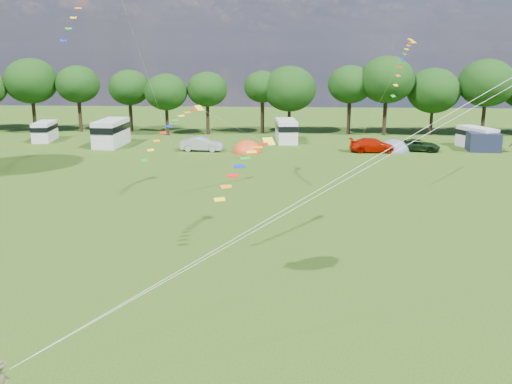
# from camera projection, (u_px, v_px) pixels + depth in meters

# --- Properties ---
(ground_plane) EXTENTS (180.00, 180.00, 0.00)m
(ground_plane) POSITION_uv_depth(u_px,v_px,m) (245.00, 336.00, 23.16)
(ground_plane) COLOR black
(ground_plane) RESTS_ON ground
(tree_line) EXTENTS (102.98, 10.98, 10.27)m
(tree_line) POSITION_uv_depth(u_px,v_px,m) (317.00, 86.00, 74.46)
(tree_line) COLOR black
(tree_line) RESTS_ON ground
(car_b) EXTENTS (4.49, 1.91, 1.55)m
(car_b) POSITION_uv_depth(u_px,v_px,m) (202.00, 144.00, 63.84)
(car_b) COLOR #9A9DA2
(car_b) RESTS_ON ground
(car_c) EXTENTS (5.12, 2.18, 1.53)m
(car_c) POSITION_uv_depth(u_px,v_px,m) (374.00, 145.00, 63.14)
(car_c) COLOR #A50F00
(car_c) RESTS_ON ground
(car_d) EXTENTS (5.20, 3.20, 1.32)m
(car_d) POSITION_uv_depth(u_px,v_px,m) (418.00, 145.00, 63.83)
(car_d) COLOR black
(car_d) RESTS_ON ground
(campervan_a) EXTENTS (2.65, 5.03, 2.35)m
(campervan_a) POSITION_uv_depth(u_px,v_px,m) (45.00, 131.00, 70.64)
(campervan_a) COLOR #BDBDBF
(campervan_a) RESTS_ON ground
(campervan_b) EXTENTS (2.94, 6.35, 3.06)m
(campervan_b) POSITION_uv_depth(u_px,v_px,m) (111.00, 132.00, 67.03)
(campervan_b) COLOR #BBBBBD
(campervan_b) RESTS_ON ground
(campervan_c) EXTENTS (2.89, 5.71, 2.69)m
(campervan_c) POSITION_uv_depth(u_px,v_px,m) (286.00, 130.00, 69.84)
(campervan_c) COLOR silver
(campervan_c) RESTS_ON ground
(campervan_d) EXTENTS (3.94, 5.36, 2.42)m
(campervan_d) POSITION_uv_depth(u_px,v_px,m) (477.00, 137.00, 65.53)
(campervan_d) COLOR #B6B6B8
(campervan_d) RESTS_ON ground
(tent_orange) EXTENTS (3.35, 3.67, 2.62)m
(tent_orange) POSITION_uv_depth(u_px,v_px,m) (247.00, 152.00, 63.27)
(tent_orange) COLOR #C53E17
(tent_orange) RESTS_ON ground
(tent_greyblue) EXTENTS (3.50, 3.83, 2.60)m
(tent_greyblue) POSITION_uv_depth(u_px,v_px,m) (394.00, 151.00, 63.96)
(tent_greyblue) COLOR slate
(tent_greyblue) RESTS_ON ground
(awning_navy) EXTENTS (3.53, 2.95, 2.09)m
(awning_navy) POSITION_uv_depth(u_px,v_px,m) (483.00, 142.00, 63.77)
(awning_navy) COLOR #171C31
(awning_navy) RESTS_ON ground
(streamer_kite_b) EXTENTS (4.32, 4.76, 3.82)m
(streamer_kite_b) POSITION_uv_depth(u_px,v_px,m) (177.00, 124.00, 44.52)
(streamer_kite_b) COLOR yellow
(streamer_kite_b) RESTS_ON ground
(streamer_kite_c) EXTENTS (3.28, 4.95, 2.84)m
(streamer_kite_c) POSITION_uv_depth(u_px,v_px,m) (250.00, 159.00, 33.16)
(streamer_kite_c) COLOR yellow
(streamer_kite_c) RESTS_ON ground
(streamer_kite_d) EXTENTS (2.67, 5.15, 4.30)m
(streamer_kite_d) POSITION_uv_depth(u_px,v_px,m) (405.00, 58.00, 44.31)
(streamer_kite_d) COLOR #FFBA08
(streamer_kite_d) RESTS_ON ground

